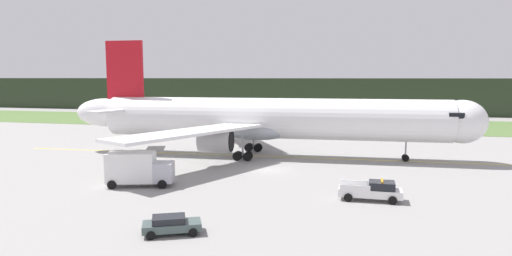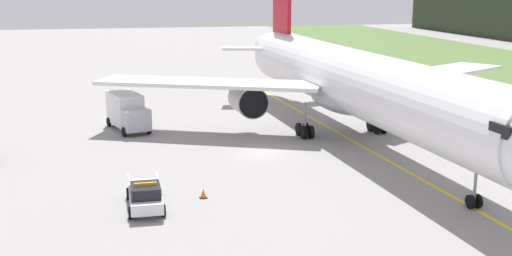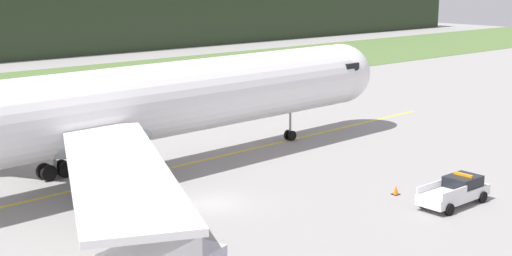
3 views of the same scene
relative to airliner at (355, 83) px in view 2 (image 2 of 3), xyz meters
The scene contains 6 objects.
ground 10.51m from the airliner, 76.78° to the right, with size 320.00×320.00×0.00m, color gray.
taxiway_centerline_main 5.31m from the airliner, ahead, with size 75.69×0.30×0.01m, color yellow.
airliner is the anchor object (origin of this frame).
ops_pickup_truck 24.25m from the airliner, 53.98° to the right, with size 5.60×2.24×1.94m.
catering_truck 22.03m from the airliner, 115.10° to the right, with size 7.05×4.21×3.66m.
apron_cone 20.65m from the airliner, 50.36° to the right, with size 0.50×0.50×0.63m.
Camera 2 is at (51.60, -12.10, 13.94)m, focal length 45.66 mm.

